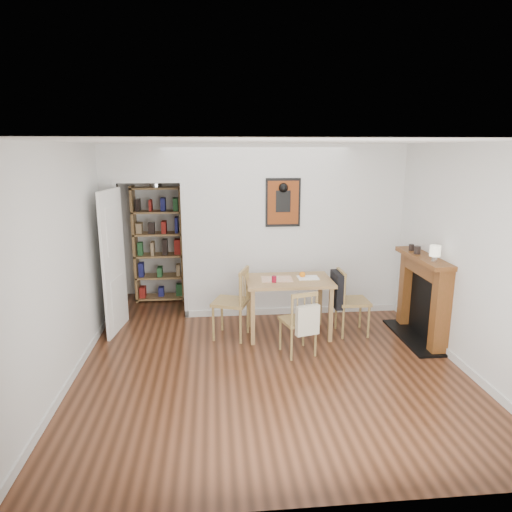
{
  "coord_description": "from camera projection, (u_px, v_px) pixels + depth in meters",
  "views": [
    {
      "loc": [
        -0.64,
        -5.34,
        2.54
      ],
      "look_at": [
        -0.07,
        0.6,
        1.12
      ],
      "focal_mm": 32.0,
      "sensor_mm": 36.0,
      "label": 1
    }
  ],
  "objects": [
    {
      "name": "notebook",
      "position": [
        308.0,
        278.0,
        6.26
      ],
      "size": [
        0.28,
        0.21,
        0.01
      ],
      "primitive_type": "cube",
      "rotation": [
        0.0,
        0.0,
        0.0
      ],
      "color": "white",
      "rests_on": "dining_table"
    },
    {
      "name": "mantel_lamp",
      "position": [
        435.0,
        252.0,
        5.62
      ],
      "size": [
        0.13,
        0.13,
        0.21
      ],
      "color": "silver",
      "rests_on": "fireplace"
    },
    {
      "name": "chair_right",
      "position": [
        351.0,
        301.0,
        6.3
      ],
      "size": [
        0.53,
        0.46,
        0.92
      ],
      "color": "#A0834A",
      "rests_on": "ground"
    },
    {
      "name": "dining_table",
      "position": [
        289.0,
        286.0,
        6.23
      ],
      "size": [
        1.17,
        0.74,
        0.8
      ],
      "color": "#A0794B",
      "rests_on": "ground"
    },
    {
      "name": "room_shell",
      "position": [
        263.0,
        233.0,
        6.83
      ],
      "size": [
        5.2,
        5.2,
        5.2
      ],
      "color": "silver",
      "rests_on": "ground"
    },
    {
      "name": "orange_fruit",
      "position": [
        302.0,
        275.0,
        6.28
      ],
      "size": [
        0.08,
        0.08,
        0.08
      ],
      "primitive_type": "sphere",
      "color": "orange",
      "rests_on": "dining_table"
    },
    {
      "name": "ceramic_jar_a",
      "position": [
        417.0,
        250.0,
        6.07
      ],
      "size": [
        0.09,
        0.09,
        0.11
      ],
      "primitive_type": "cylinder",
      "color": "black",
      "rests_on": "fireplace"
    },
    {
      "name": "placemat",
      "position": [
        277.0,
        279.0,
        6.21
      ],
      "size": [
        0.43,
        0.33,
        0.0
      ],
      "primitive_type": "cube",
      "rotation": [
        0.0,
        0.0,
        -0.04
      ],
      "color": "beige",
      "rests_on": "dining_table"
    },
    {
      "name": "ground",
      "position": [
        266.0,
        352.0,
        5.82
      ],
      "size": [
        5.2,
        5.2,
        0.0
      ],
      "primitive_type": "plane",
      "color": "brown",
      "rests_on": "ground"
    },
    {
      "name": "ceramic_jar_b",
      "position": [
        411.0,
        247.0,
        6.27
      ],
      "size": [
        0.07,
        0.07,
        0.09
      ],
      "primitive_type": "cylinder",
      "color": "black",
      "rests_on": "fireplace"
    },
    {
      "name": "red_glass",
      "position": [
        274.0,
        279.0,
        6.06
      ],
      "size": [
        0.07,
        0.07,
        0.09
      ],
      "primitive_type": "cylinder",
      "color": "maroon",
      "rests_on": "dining_table"
    },
    {
      "name": "chair_left",
      "position": [
        231.0,
        303.0,
        6.19
      ],
      "size": [
        0.62,
        0.62,
        0.98
      ],
      "color": "#A0834A",
      "rests_on": "ground"
    },
    {
      "name": "bookshelf",
      "position": [
        159.0,
        245.0,
        7.64
      ],
      "size": [
        0.82,
        0.33,
        1.94
      ],
      "color": "#A0794B",
      "rests_on": "ground"
    },
    {
      "name": "chair_front",
      "position": [
        298.0,
        321.0,
        5.68
      ],
      "size": [
        0.53,
        0.56,
        0.85
      ],
      "color": "#A0834A",
      "rests_on": "ground"
    },
    {
      "name": "fireplace",
      "position": [
        424.0,
        295.0,
        6.12
      ],
      "size": [
        0.45,
        1.25,
        1.16
      ],
      "color": "brown",
      "rests_on": "ground"
    }
  ]
}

